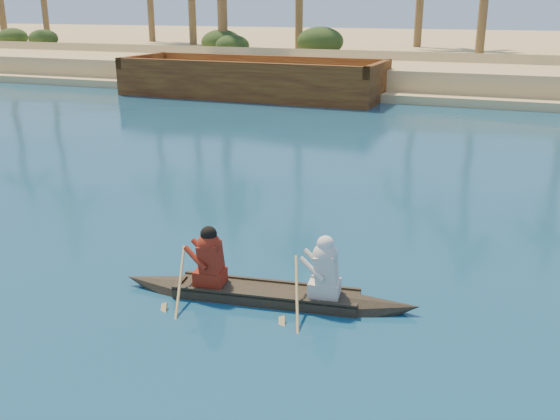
% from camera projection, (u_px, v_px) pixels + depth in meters
% --- Properties ---
extents(sandy_embankment, '(150.00, 51.00, 1.50)m').
position_uv_depth(sandy_embankment, '(395.00, 51.00, 50.31)').
color(sandy_embankment, tan).
rests_on(sandy_embankment, ground).
extents(shrub_cluster, '(100.00, 6.00, 2.40)m').
position_uv_depth(shrub_cluster, '(345.00, 56.00, 36.47)').
color(shrub_cluster, '#263E16').
rests_on(shrub_cluster, ground).
extents(canoe, '(4.41, 1.17, 1.21)m').
position_uv_depth(canoe, '(266.00, 285.00, 8.96)').
color(canoe, '#332A1C').
rests_on(canoe, ground).
extents(barge_mid, '(12.16, 4.21, 2.02)m').
position_uv_depth(barge_mid, '(252.00, 81.00, 28.82)').
color(barge_mid, brown).
rests_on(barge_mid, ground).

